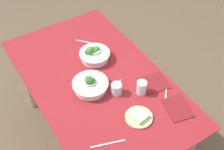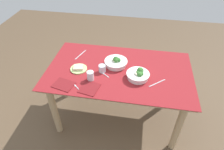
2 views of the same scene
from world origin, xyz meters
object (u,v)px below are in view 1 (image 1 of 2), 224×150
at_px(table_knife_right, 88,42).
at_px(water_glass_side, 117,89).
at_px(fork_by_far_bowl, 120,85).
at_px(broccoli_bowl_near, 90,85).
at_px(bread_side_plate, 139,117).
at_px(broccoli_bowl_far, 94,54).
at_px(fork_by_near_bowl, 166,94).
at_px(water_glass_center, 142,87).
at_px(table_knife_left, 108,144).
at_px(napkin_folded_upper, 154,83).
at_px(napkin_folded_lower, 178,108).

bearing_deg(table_knife_right, water_glass_side, 130.30).
bearing_deg(fork_by_far_bowl, table_knife_right, -145.81).
height_order(broccoli_bowl_near, bread_side_plate, broccoli_bowl_near).
relative_size(broccoli_bowl_far, water_glass_side, 2.94).
bearing_deg(broccoli_bowl_near, fork_by_near_bowl, 52.20).
xyz_separation_m(broccoli_bowl_far, broccoli_bowl_near, (0.25, -0.17, -0.00)).
distance_m(water_glass_center, fork_by_far_bowl, 0.16).
distance_m(broccoli_bowl_near, water_glass_side, 0.18).
bearing_deg(table_knife_left, bread_side_plate, 30.56).
distance_m(table_knife_left, table_knife_right, 0.92).
xyz_separation_m(broccoli_bowl_near, water_glass_center, (0.21, 0.27, 0.01)).
height_order(broccoli_bowl_far, water_glass_center, broccoli_bowl_far).
bearing_deg(fork_by_near_bowl, water_glass_center, -86.55).
relative_size(water_glass_side, fork_by_far_bowl, 0.90).
height_order(bread_side_plate, water_glass_side, water_glass_side).
relative_size(water_glass_side, fork_by_near_bowl, 0.97).
distance_m(water_glass_center, napkin_folded_upper, 0.13).
distance_m(fork_by_near_bowl, napkin_folded_upper, 0.12).
bearing_deg(fork_by_far_bowl, bread_side_plate, 29.13).
distance_m(water_glass_side, fork_by_far_bowl, 0.07).
distance_m(broccoli_bowl_far, napkin_folded_lower, 0.72).
bearing_deg(bread_side_plate, broccoli_bowl_near, -160.10).
xyz_separation_m(fork_by_near_bowl, napkin_folded_upper, (-0.12, -0.01, 0.00)).
relative_size(broccoli_bowl_far, fork_by_far_bowl, 2.66).
relative_size(water_glass_side, napkin_folded_lower, 0.40).
bearing_deg(fork_by_far_bowl, broccoli_bowl_far, -139.94).
height_order(broccoli_bowl_near, fork_by_near_bowl, broccoli_bowl_near).
height_order(table_knife_left, table_knife_right, same).
bearing_deg(bread_side_plate, broccoli_bowl_far, 176.69).
xyz_separation_m(table_knife_left, table_knife_right, (-0.86, 0.34, 0.00)).
bearing_deg(fork_by_near_bowl, fork_by_far_bowl, -94.36).
bearing_deg(table_knife_right, table_knife_left, 117.54).
bearing_deg(napkin_folded_lower, water_glass_center, -153.48).
distance_m(table_knife_left, napkin_folded_upper, 0.57).
bearing_deg(water_glass_center, table_knife_right, -175.18).
bearing_deg(broccoli_bowl_far, napkin_folded_upper, 27.11).
bearing_deg(table_knife_right, broccoli_bowl_near, 112.65).
bearing_deg(broccoli_bowl_near, napkin_folded_lower, 41.25).
distance_m(broccoli_bowl_far, fork_by_near_bowl, 0.60).
bearing_deg(table_knife_right, water_glass_center, 144.08).
relative_size(bread_side_plate, fork_by_far_bowl, 2.04).
xyz_separation_m(fork_by_near_bowl, table_knife_left, (0.12, -0.52, -0.00)).
xyz_separation_m(broccoli_bowl_near, fork_by_near_bowl, (0.31, 0.40, -0.04)).
relative_size(water_glass_center, fork_by_far_bowl, 1.12).
bearing_deg(napkin_folded_lower, fork_by_far_bowl, -150.15).
height_order(bread_side_plate, table_knife_left, bread_side_plate).
distance_m(broccoli_bowl_far, napkin_folded_upper, 0.49).
xyz_separation_m(water_glass_center, napkin_folded_upper, (-0.02, 0.12, -0.04)).
bearing_deg(fork_by_far_bowl, water_glass_side, -13.42).
bearing_deg(napkin_folded_lower, bread_side_plate, -105.65).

